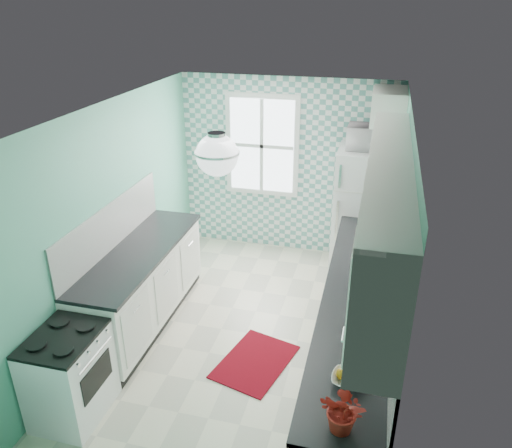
% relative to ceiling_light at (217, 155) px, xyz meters
% --- Properties ---
extents(floor, '(3.00, 4.40, 0.02)m').
position_rel_ceiling_light_xyz_m(floor, '(0.00, 0.80, -2.33)').
color(floor, '#EDE2C5').
rests_on(floor, ground).
extents(ceiling, '(3.00, 4.40, 0.02)m').
position_rel_ceiling_light_xyz_m(ceiling, '(0.00, 0.80, 0.19)').
color(ceiling, white).
rests_on(ceiling, wall_back).
extents(wall_back, '(3.00, 0.02, 2.50)m').
position_rel_ceiling_light_xyz_m(wall_back, '(0.00, 3.01, -1.07)').
color(wall_back, '#5AB597').
rests_on(wall_back, floor).
extents(wall_front, '(3.00, 0.02, 2.50)m').
position_rel_ceiling_light_xyz_m(wall_front, '(0.00, -1.41, -1.07)').
color(wall_front, '#5AB597').
rests_on(wall_front, floor).
extents(wall_left, '(0.02, 4.40, 2.50)m').
position_rel_ceiling_light_xyz_m(wall_left, '(-1.51, 0.80, -1.07)').
color(wall_left, '#5AB597').
rests_on(wall_left, floor).
extents(wall_right, '(0.02, 4.40, 2.50)m').
position_rel_ceiling_light_xyz_m(wall_right, '(1.51, 0.80, -1.07)').
color(wall_right, '#5AB597').
rests_on(wall_right, floor).
extents(accent_wall, '(3.00, 0.01, 2.50)m').
position_rel_ceiling_light_xyz_m(accent_wall, '(0.00, 2.99, -1.07)').
color(accent_wall, '#5C9E98').
rests_on(accent_wall, wall_back).
extents(window, '(1.04, 0.05, 1.44)m').
position_rel_ceiling_light_xyz_m(window, '(-0.35, 2.96, -0.77)').
color(window, white).
rests_on(window, wall_back).
extents(backsplash_right, '(0.02, 3.60, 0.51)m').
position_rel_ceiling_light_xyz_m(backsplash_right, '(1.49, 0.40, -1.13)').
color(backsplash_right, white).
rests_on(backsplash_right, wall_right).
extents(backsplash_left, '(0.02, 2.15, 0.51)m').
position_rel_ceiling_light_xyz_m(backsplash_left, '(-1.49, 0.73, -1.13)').
color(backsplash_left, white).
rests_on(backsplash_left, wall_left).
extents(upper_cabinets_right, '(0.33, 3.20, 0.90)m').
position_rel_ceiling_light_xyz_m(upper_cabinets_right, '(1.33, 0.20, -0.42)').
color(upper_cabinets_right, white).
rests_on(upper_cabinets_right, wall_right).
extents(upper_cabinet_fridge, '(0.40, 0.74, 0.40)m').
position_rel_ceiling_light_xyz_m(upper_cabinet_fridge, '(1.30, 2.63, -0.07)').
color(upper_cabinet_fridge, white).
rests_on(upper_cabinet_fridge, wall_right).
extents(ceiling_light, '(0.34, 0.34, 0.35)m').
position_rel_ceiling_light_xyz_m(ceiling_light, '(0.00, 0.00, 0.00)').
color(ceiling_light, silver).
rests_on(ceiling_light, ceiling).
extents(base_cabinets_right, '(0.60, 3.60, 0.90)m').
position_rel_ceiling_light_xyz_m(base_cabinets_right, '(1.20, 0.40, -1.87)').
color(base_cabinets_right, white).
rests_on(base_cabinets_right, floor).
extents(countertop_right, '(0.63, 3.60, 0.04)m').
position_rel_ceiling_light_xyz_m(countertop_right, '(1.19, 0.40, -1.40)').
color(countertop_right, black).
rests_on(countertop_right, base_cabinets_right).
extents(base_cabinets_left, '(0.60, 2.15, 0.90)m').
position_rel_ceiling_light_xyz_m(base_cabinets_left, '(-1.20, 0.73, -1.87)').
color(base_cabinets_left, white).
rests_on(base_cabinets_left, floor).
extents(countertop_left, '(0.63, 2.15, 0.04)m').
position_rel_ceiling_light_xyz_m(countertop_left, '(-1.19, 0.73, -1.40)').
color(countertop_left, black).
rests_on(countertop_left, base_cabinets_left).
extents(fridge, '(0.74, 0.74, 1.70)m').
position_rel_ceiling_light_xyz_m(fridge, '(1.11, 2.61, -1.47)').
color(fridge, white).
rests_on(fridge, floor).
extents(stove, '(0.55, 0.69, 0.83)m').
position_rel_ceiling_light_xyz_m(stove, '(-1.20, -0.71, -1.89)').
color(stove, silver).
rests_on(stove, floor).
extents(sink, '(0.44, 0.37, 0.53)m').
position_rel_ceiling_light_xyz_m(sink, '(1.20, 1.25, -1.39)').
color(sink, silver).
rests_on(sink, countertop_right).
extents(rug, '(0.83, 1.02, 0.01)m').
position_rel_ceiling_light_xyz_m(rug, '(0.22, 0.35, -2.32)').
color(rug, maroon).
rests_on(rug, floor).
extents(dish_towel, '(0.11, 0.26, 0.40)m').
position_rel_ceiling_light_xyz_m(dish_towel, '(0.89, 1.16, -1.84)').
color(dish_towel, teal).
rests_on(dish_towel, base_cabinets_right).
extents(fruit_bowl, '(0.26, 0.26, 0.06)m').
position_rel_ceiling_light_xyz_m(fruit_bowl, '(1.20, -0.77, -1.35)').
color(fruit_bowl, white).
rests_on(fruit_bowl, countertop_right).
extents(potted_plant, '(0.34, 0.31, 0.32)m').
position_rel_ceiling_light_xyz_m(potted_plant, '(1.20, -1.21, -1.22)').
color(potted_plant, '#BB3626').
rests_on(potted_plant, countertop_right).
extents(soap_bottle, '(0.11, 0.11, 0.19)m').
position_rel_ceiling_light_xyz_m(soap_bottle, '(1.25, 1.81, -1.29)').
color(soap_bottle, '#82A3B1').
rests_on(soap_bottle, countertop_right).
extents(microwave, '(0.56, 0.38, 0.30)m').
position_rel_ceiling_light_xyz_m(microwave, '(1.11, 2.61, -0.47)').
color(microwave, white).
rests_on(microwave, fridge).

